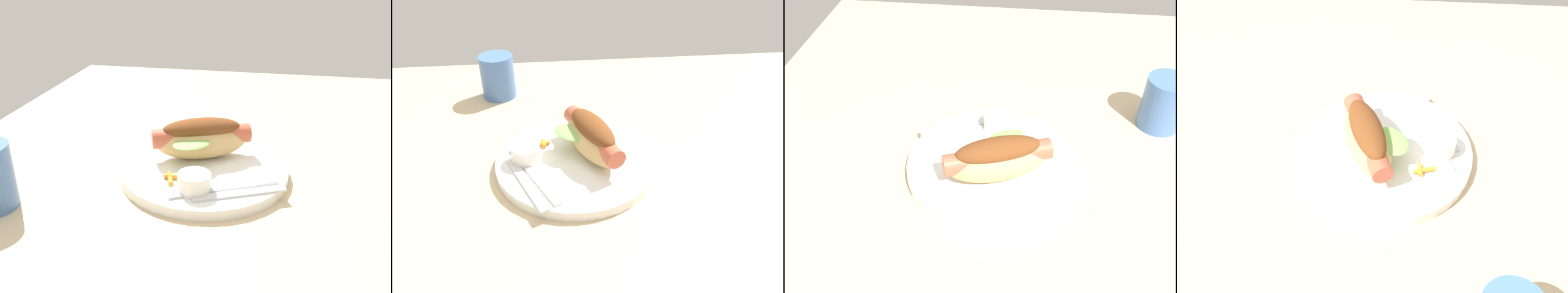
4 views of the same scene
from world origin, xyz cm
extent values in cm
cube|color=tan|center=(0.00, 0.00, -0.90)|extent=(120.00, 90.00, 1.80)
cylinder|color=white|center=(-1.67, -0.17, 0.80)|extent=(25.89, 25.89, 1.60)
ellipsoid|color=tan|center=(1.05, 0.85, 4.30)|extent=(10.52, 15.52, 5.40)
cylinder|color=#C1563D|center=(1.05, 0.85, 5.25)|extent=(8.36, 15.57, 3.07)
ellipsoid|color=brown|center=(1.05, 0.85, 6.63)|extent=(8.40, 12.98, 3.08)
ellipsoid|color=#7FC65B|center=(-2.42, 1.76, 5.38)|extent=(7.17, 7.44, 0.67)
cylinder|color=white|center=(-9.63, -0.06, 2.95)|extent=(4.60, 4.60, 2.70)
cube|color=silver|center=(-7.85, -5.39, 1.80)|extent=(6.74, 12.01, 0.40)
cube|color=silver|center=(-10.99, 1.98, 1.80)|extent=(1.69, 3.00, 0.40)
cube|color=silver|center=(-11.39, 1.79, 1.80)|extent=(1.69, 3.00, 0.40)
cube|color=silver|center=(-11.80, 1.59, 1.80)|extent=(1.69, 3.00, 0.40)
cube|color=silver|center=(-9.47, -6.19, 1.78)|extent=(6.54, 12.74, 0.36)
cylinder|color=orange|center=(-7.42, 3.95, 1.96)|extent=(3.26, 1.58, 0.71)
cylinder|color=orange|center=(-6.85, 4.01, 1.99)|extent=(0.86, 1.95, 0.77)
camera|label=1|loc=(-59.57, -9.46, 32.03)|focal=39.23mm
camera|label=2|loc=(-5.27, -51.31, 38.82)|focal=36.00mm
camera|label=3|loc=(47.00, 3.81, 47.56)|focal=40.95mm
camera|label=4|loc=(-3.27, 47.80, 54.90)|focal=43.83mm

